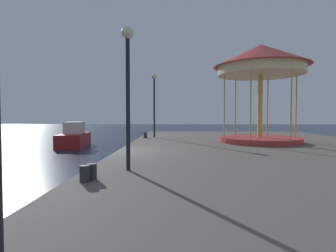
% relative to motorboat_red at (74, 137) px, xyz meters
% --- Properties ---
extents(ground_plane, '(120.00, 120.00, 0.00)m').
position_rel_motorboat_red_xyz_m(ground_plane, '(5.22, -8.26, -0.71)').
color(ground_plane, '#162338').
extents(quay_dock, '(14.51, 28.71, 0.80)m').
position_rel_motorboat_red_xyz_m(quay_dock, '(12.47, -8.26, -0.31)').
color(quay_dock, '#5B564F').
rests_on(quay_dock, ground).
extents(motorboat_red, '(2.38, 4.45, 1.89)m').
position_rel_motorboat_red_xyz_m(motorboat_red, '(0.00, 0.00, 0.00)').
color(motorboat_red, maroon).
rests_on(motorboat_red, ground).
extents(carousel, '(5.49, 5.49, 5.74)m').
position_rel_motorboat_red_xyz_m(carousel, '(12.81, -4.30, 4.41)').
color(carousel, '#B23333').
rests_on(carousel, quay_dock).
extents(lamp_post_mid_promenade, '(0.36, 0.36, 4.13)m').
position_rel_motorboat_red_xyz_m(lamp_post_mid_promenade, '(6.50, -12.56, 2.93)').
color(lamp_post_mid_promenade, black).
rests_on(lamp_post_mid_promenade, quay_dock).
extents(lamp_post_far_end, '(0.36, 0.36, 4.55)m').
position_rel_motorboat_red_xyz_m(lamp_post_far_end, '(6.29, -1.08, 3.18)').
color(lamp_post_far_end, black).
rests_on(lamp_post_far_end, quay_dock).
extents(bollard_center, '(0.24, 0.24, 0.40)m').
position_rel_motorboat_red_xyz_m(bollard_center, '(5.68, -1.50, 0.29)').
color(bollard_center, '#2D2D33').
rests_on(bollard_center, quay_dock).
extents(bollard_north, '(0.24, 0.24, 0.40)m').
position_rel_motorboat_red_xyz_m(bollard_north, '(5.80, -13.71, 0.29)').
color(bollard_north, '#2D2D33').
rests_on(bollard_north, quay_dock).
extents(bollard_south, '(0.24, 0.24, 0.40)m').
position_rel_motorboat_red_xyz_m(bollard_south, '(5.71, -13.96, 0.29)').
color(bollard_south, '#2D2D33').
rests_on(bollard_south, quay_dock).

